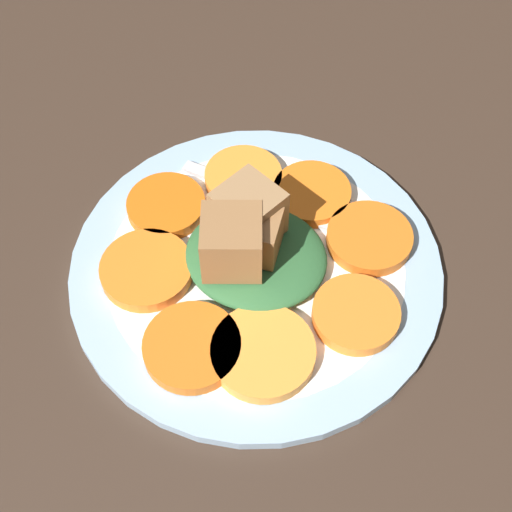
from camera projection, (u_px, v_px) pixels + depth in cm
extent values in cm
cube|color=#38281E|center=(256.00, 278.00, 58.03)|extent=(120.00, 120.00, 2.00)
cylinder|color=#99B7D1|center=(256.00, 267.00, 56.80)|extent=(29.52, 29.52, 1.00)
cylinder|color=white|center=(256.00, 267.00, 56.76)|extent=(23.62, 23.62, 1.00)
cylinder|color=orange|center=(243.00, 177.00, 60.72)|extent=(6.60, 6.60, 1.10)
cylinder|color=#D55F13|center=(166.00, 206.00, 58.94)|extent=(6.50, 6.50, 1.10)
cylinder|color=orange|center=(147.00, 270.00, 55.29)|extent=(7.24, 7.24, 1.10)
cylinder|color=orange|center=(192.00, 347.00, 51.45)|extent=(7.17, 7.17, 1.10)
cylinder|color=orange|center=(263.00, 352.00, 51.19)|extent=(7.62, 7.62, 1.10)
cylinder|color=orange|center=(356.00, 314.00, 53.01)|extent=(6.58, 6.58, 1.10)
cylinder|color=orange|center=(369.00, 238.00, 57.05)|extent=(6.89, 6.89, 1.10)
cylinder|color=orange|center=(312.00, 194.00, 59.69)|extent=(6.56, 6.56, 1.10)
ellipsoid|color=#2D6033|center=(256.00, 256.00, 55.50)|extent=(11.18, 10.07, 1.97)
cube|color=#9E754C|center=(248.00, 213.00, 53.93)|extent=(5.94, 5.94, 4.36)
cube|color=olive|center=(252.00, 232.00, 53.40)|extent=(3.62, 3.62, 3.52)
cube|color=olive|center=(232.00, 242.00, 52.30)|extent=(5.46, 5.46, 4.44)
cube|color=silver|center=(250.00, 190.00, 60.40)|extent=(12.52, 3.25, 0.40)
cube|color=silver|center=(326.00, 218.00, 58.66)|extent=(1.89, 2.54, 0.40)
cube|color=silver|center=(367.00, 223.00, 58.38)|extent=(4.91, 1.15, 0.40)
cube|color=silver|center=(364.00, 228.00, 58.03)|extent=(4.91, 1.15, 0.40)
cube|color=silver|center=(361.00, 234.00, 57.69)|extent=(4.91, 1.15, 0.40)
cube|color=silver|center=(358.00, 240.00, 57.34)|extent=(4.91, 1.15, 0.40)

